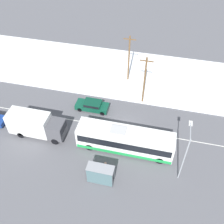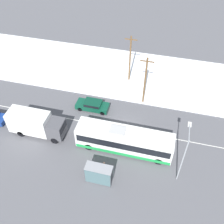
% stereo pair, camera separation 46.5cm
% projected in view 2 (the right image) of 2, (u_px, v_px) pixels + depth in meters
% --- Properties ---
extents(ground_plane, '(120.00, 120.00, 0.00)m').
position_uv_depth(ground_plane, '(123.00, 129.00, 34.08)').
color(ground_plane, '#56565B').
extents(snow_lot, '(80.00, 13.15, 0.12)m').
position_uv_depth(snow_lot, '(139.00, 75.00, 42.24)').
color(snow_lot, white).
rests_on(snow_lot, ground_plane).
extents(lane_marking_center, '(60.00, 0.12, 0.00)m').
position_uv_depth(lane_marking_center, '(123.00, 129.00, 34.08)').
color(lane_marking_center, silver).
rests_on(lane_marking_center, ground_plane).
extents(city_bus, '(11.38, 2.57, 3.22)m').
position_uv_depth(city_bus, '(124.00, 140.00, 30.74)').
color(city_bus, white).
rests_on(city_bus, ground_plane).
extents(box_truck, '(7.06, 2.30, 3.25)m').
position_uv_depth(box_truck, '(35.00, 123.00, 32.39)').
color(box_truck, silver).
rests_on(box_truck, ground_plane).
extents(sedan_car, '(4.54, 1.80, 1.38)m').
position_uv_depth(sedan_car, '(93.00, 105.00, 36.22)').
color(sedan_car, '#0F4733').
rests_on(sedan_car, ground_plane).
extents(pedestrian_at_stop, '(0.65, 0.29, 1.81)m').
position_uv_depth(pedestrian_at_stop, '(104.00, 166.00, 28.75)').
color(pedestrian_at_stop, '#23232D').
rests_on(pedestrian_at_stop, ground_plane).
extents(bus_shelter, '(2.89, 1.20, 2.40)m').
position_uv_depth(bus_shelter, '(98.00, 174.00, 27.42)').
color(bus_shelter, gray).
rests_on(bus_shelter, ground_plane).
extents(streetlamp, '(0.36, 2.62, 6.70)m').
position_uv_depth(streetlamp, '(184.00, 151.00, 26.25)').
color(streetlamp, '#9EA3A8').
rests_on(streetlamp, ground_plane).
extents(utility_pole_roadside, '(1.80, 0.24, 7.44)m').
position_uv_depth(utility_pole_roadside, '(145.00, 81.00, 35.03)').
color(utility_pole_roadside, brown).
rests_on(utility_pole_roadside, ground_plane).
extents(utility_pole_snowlot, '(1.80, 0.24, 7.59)m').
position_uv_depth(utility_pole_snowlot, '(130.00, 59.00, 38.63)').
color(utility_pole_snowlot, brown).
rests_on(utility_pole_snowlot, ground_plane).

